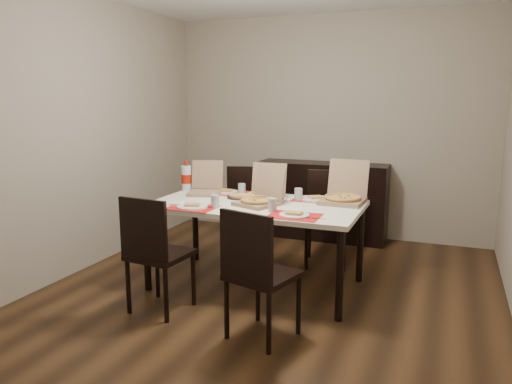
% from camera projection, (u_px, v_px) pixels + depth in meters
% --- Properties ---
extents(ground, '(3.80, 4.00, 0.02)m').
position_uv_depth(ground, '(271.00, 292.00, 4.34)').
color(ground, '#402813').
rests_on(ground, ground).
extents(room_walls, '(3.84, 4.02, 2.62)m').
position_uv_depth(room_walls, '(289.00, 88.00, 4.41)').
color(room_walls, gray).
rests_on(room_walls, ground).
extents(sideboard, '(1.50, 0.40, 0.90)m').
position_uv_depth(sideboard, '(322.00, 201.00, 5.88)').
color(sideboard, black).
rests_on(sideboard, ground).
extents(dining_table, '(1.80, 1.00, 0.75)m').
position_uv_depth(dining_table, '(256.00, 211.00, 4.34)').
color(dining_table, '#EFE3C9').
rests_on(dining_table, ground).
extents(chair_near_left, '(0.46, 0.46, 0.93)m').
position_uv_depth(chair_near_left, '(154.00, 250.00, 3.81)').
color(chair_near_left, black).
rests_on(chair_near_left, ground).
extents(chair_near_right, '(0.52, 0.52, 0.93)m').
position_uv_depth(chair_near_right, '(257.00, 270.00, 3.37)').
color(chair_near_right, black).
rests_on(chair_near_right, ground).
extents(chair_far_left, '(0.52, 0.52, 0.93)m').
position_uv_depth(chair_far_left, '(246.00, 207.00, 5.26)').
color(chair_far_left, black).
rests_on(chair_far_left, ground).
extents(chair_far_right, '(0.49, 0.49, 0.93)m').
position_uv_depth(chair_far_right, '(327.00, 213.00, 5.00)').
color(chair_far_right, black).
rests_on(chair_far_right, ground).
extents(setting_near_left, '(0.50, 0.30, 0.11)m').
position_uv_depth(setting_near_left, '(196.00, 205.00, 4.16)').
color(setting_near_left, red).
rests_on(setting_near_left, dining_table).
extents(setting_near_right, '(0.50, 0.30, 0.11)m').
position_uv_depth(setting_near_right, '(288.00, 212.00, 3.90)').
color(setting_near_right, red).
rests_on(setting_near_right, dining_table).
extents(setting_far_left, '(0.50, 0.30, 0.11)m').
position_uv_depth(setting_far_left, '(228.00, 191.00, 4.77)').
color(setting_far_left, red).
rests_on(setting_far_left, dining_table).
extents(setting_far_right, '(0.49, 0.30, 0.11)m').
position_uv_depth(setting_far_right, '(312.00, 198.00, 4.46)').
color(setting_far_right, red).
rests_on(setting_far_right, dining_table).
extents(napkin_loose, '(0.14, 0.14, 0.02)m').
position_uv_depth(napkin_loose, '(268.00, 204.00, 4.26)').
color(napkin_loose, white).
rests_on(napkin_loose, dining_table).
extents(pizza_box_center, '(0.43, 0.45, 0.32)m').
position_uv_depth(pizza_box_center, '(260.00, 199.00, 4.26)').
color(pizza_box_center, '#876A4E').
rests_on(pizza_box_center, dining_table).
extents(pizza_box_right, '(0.38, 0.42, 0.36)m').
position_uv_depth(pizza_box_right, '(344.00, 196.00, 4.35)').
color(pizza_box_right, '#876A4E').
rests_on(pizza_box_right, dining_table).
extents(pizza_box_left, '(0.38, 0.40, 0.30)m').
position_uv_depth(pizza_box_left, '(206.00, 188.00, 4.75)').
color(pizza_box_left, '#876A4E').
rests_on(pizza_box_left, dining_table).
extents(pizza_box_extra, '(0.34, 0.38, 0.32)m').
position_uv_depth(pizza_box_extra, '(265.00, 195.00, 4.43)').
color(pizza_box_extra, '#876A4E').
rests_on(pizza_box_extra, dining_table).
extents(faina_plate, '(0.23, 0.23, 0.03)m').
position_uv_depth(faina_plate, '(240.00, 196.00, 4.55)').
color(faina_plate, black).
rests_on(faina_plate, dining_table).
extents(dip_bowl, '(0.15, 0.15, 0.03)m').
position_uv_depth(dip_bowl, '(280.00, 200.00, 4.40)').
color(dip_bowl, white).
rests_on(dip_bowl, dining_table).
extents(soda_bottle, '(0.10, 0.10, 0.30)m').
position_uv_depth(soda_bottle, '(186.00, 178.00, 4.88)').
color(soda_bottle, silver).
rests_on(soda_bottle, dining_table).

